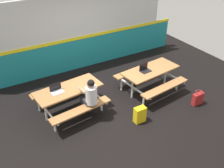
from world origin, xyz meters
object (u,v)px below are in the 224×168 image
object	(u,v)px
backpack_dark	(140,115)
tote_bag_bright	(198,98)
student_nearer	(90,95)
laptop_silver	(57,90)
picnic_table_left	(69,94)
laptop_dark	(145,69)
picnic_table_right	(150,74)

from	to	relation	value
backpack_dark	tote_bag_bright	distance (m)	1.90
student_nearer	tote_bag_bright	xyz separation A→B (m)	(2.90, -1.04, -0.51)
laptop_silver	student_nearer	bearing A→B (deg)	-37.25
tote_bag_bright	picnic_table_left	bearing A→B (deg)	154.67
laptop_silver	laptop_dark	distance (m)	2.64
student_nearer	backpack_dark	size ratio (longest dim) A/B	2.74
picnic_table_right	tote_bag_bright	size ratio (longest dim) A/B	4.27
student_nearer	laptop_dark	distance (m)	1.96
picnic_table_left	laptop_dark	distance (m)	2.35
laptop_silver	backpack_dark	distance (m)	2.24
backpack_dark	tote_bag_bright	world-z (taller)	backpack_dark
picnic_table_right	laptop_silver	xyz separation A→B (m)	(-2.83, 0.28, 0.21)
picnic_table_left	student_nearer	size ratio (longest dim) A/B	1.52
backpack_dark	student_nearer	bearing A→B (deg)	141.68
tote_bag_bright	picnic_table_right	bearing A→B (deg)	120.57
student_nearer	tote_bag_bright	world-z (taller)	student_nearer
picnic_table_right	backpack_dark	world-z (taller)	picnic_table_right
student_nearer	laptop_silver	bearing A→B (deg)	142.75
laptop_dark	tote_bag_bright	distance (m)	1.72
backpack_dark	tote_bag_bright	size ratio (longest dim) A/B	1.02
tote_bag_bright	student_nearer	bearing A→B (deg)	160.36
laptop_silver	tote_bag_bright	bearing A→B (deg)	-23.47
student_nearer	backpack_dark	distance (m)	1.39
student_nearer	laptop_dark	world-z (taller)	student_nearer
laptop_silver	tote_bag_bright	xyz separation A→B (m)	(3.59, -1.56, -0.59)
student_nearer	laptop_dark	size ratio (longest dim) A/B	3.53
picnic_table_left	laptop_dark	xyz separation A→B (m)	(2.32, -0.26, 0.21)
picnic_table_left	laptop_silver	world-z (taller)	laptop_silver
picnic_table_left	backpack_dark	size ratio (longest dim) A/B	4.18
picnic_table_right	student_nearer	world-z (taller)	student_nearer
picnic_table_left	tote_bag_bright	size ratio (longest dim) A/B	4.27
picnic_table_right	student_nearer	bearing A→B (deg)	-173.43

